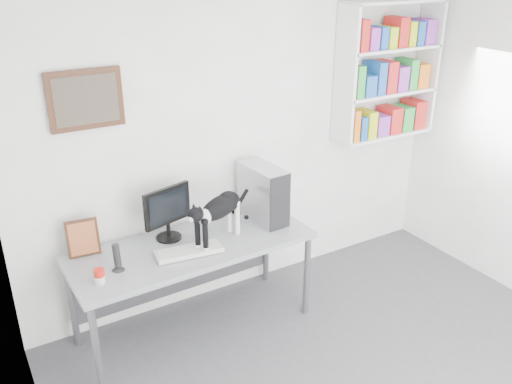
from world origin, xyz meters
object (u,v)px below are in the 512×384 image
at_px(speaker, 117,257).
at_px(leaning_print, 83,237).
at_px(desk, 194,287).
at_px(monitor, 167,213).
at_px(keyboard, 189,251).
at_px(pc_tower, 263,193).
at_px(bookshelf, 388,71).
at_px(soup_can, 99,276).
at_px(cat, 219,219).

bearing_deg(speaker, leaning_print, 114.50).
height_order(desk, monitor, monitor).
distance_m(desk, keyboard, 0.43).
bearing_deg(pc_tower, bookshelf, 3.13).
relative_size(leaning_print, soup_can, 2.70).
distance_m(leaning_print, soup_can, 0.45).
bearing_deg(leaning_print, speaker, -60.40).
xyz_separation_m(keyboard, pc_tower, (0.77, 0.21, 0.22)).
height_order(bookshelf, monitor, bookshelf).
bearing_deg(pc_tower, leaning_print, 169.87).
bearing_deg(leaning_print, cat, -13.26).
relative_size(speaker, leaning_print, 0.73).
relative_size(keyboard, leaning_print, 1.73).
distance_m(desk, soup_can, 0.89).
relative_size(pc_tower, cat, 0.74).
distance_m(bookshelf, cat, 2.14).
distance_m(desk, cat, 0.62).
relative_size(bookshelf, pc_tower, 2.64).
bearing_deg(monitor, leaning_print, 156.74).
relative_size(monitor, cat, 0.69).
height_order(bookshelf, desk, bookshelf).
bearing_deg(speaker, keyboard, -2.94).
xyz_separation_m(leaning_print, soup_can, (-0.01, -0.44, -0.09)).
height_order(leaning_print, soup_can, leaning_print).
height_order(bookshelf, speaker, bookshelf).
bearing_deg(soup_can, bookshelf, 8.62).
bearing_deg(soup_can, monitor, 28.69).
height_order(desk, speaker, speaker).
height_order(monitor, cat, monitor).
distance_m(keyboard, leaning_print, 0.78).
xyz_separation_m(pc_tower, cat, (-0.50, -0.17, -0.04)).
distance_m(keyboard, pc_tower, 0.83).
relative_size(keyboard, soup_can, 4.66).
height_order(monitor, speaker, monitor).
xyz_separation_m(monitor, pc_tower, (0.81, -0.08, 0.01)).
bearing_deg(soup_can, speaker, 31.88).
bearing_deg(cat, leaning_print, 135.15).
relative_size(speaker, soup_can, 1.98).
bearing_deg(speaker, cat, 1.39).
bearing_deg(leaning_print, monitor, -1.35).
height_order(pc_tower, cat, pc_tower).
bearing_deg(desk, bookshelf, 5.68).
bearing_deg(monitor, keyboard, -97.91).
height_order(soup_can, cat, cat).
xyz_separation_m(leaning_print, cat, (0.95, -0.34, 0.05)).
distance_m(monitor, cat, 0.41).
bearing_deg(cat, desk, 135.76).
distance_m(desk, leaning_print, 0.96).
xyz_separation_m(speaker, leaning_print, (-0.15, 0.34, 0.04)).
bearing_deg(bookshelf, speaker, -172.90).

